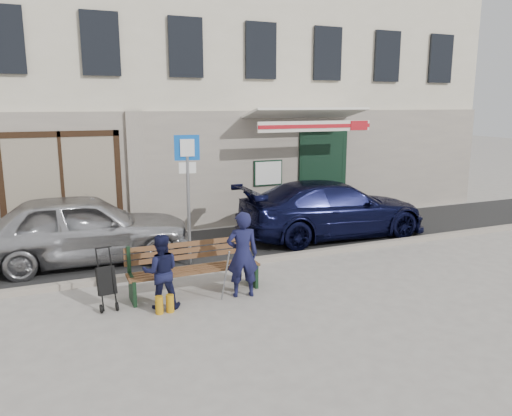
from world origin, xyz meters
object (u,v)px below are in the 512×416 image
car_silver (84,228)px  parking_sign (188,179)px  car_navy (332,209)px  man (242,254)px  bench (192,269)px  stroller (106,282)px  woman (161,271)px

car_silver → parking_sign: bearing=-116.9°
car_navy → man: size_ratio=3.22×
bench → stroller: bearing=-177.2°
man → woman: (-1.45, 0.04, -0.13)m
car_silver → stroller: size_ratio=4.38×
car_navy → bench: 5.11m
man → parking_sign: bearing=-66.5°
car_silver → bench: size_ratio=1.88×
car_navy → man: (-3.67, -2.94, 0.05)m
car_navy → man: 4.71m
car_silver → stroller: car_silver is taller
man → car_navy: bearing=-129.5°
woman → stroller: size_ratio=1.24×
car_navy → parking_sign: parking_sign is taller
car_navy → parking_sign: bearing=105.1°
car_silver → man: size_ratio=2.91×
stroller → parking_sign: bearing=33.0°
stroller → man: bearing=-17.0°
bench → woman: size_ratio=1.87×
man → woman: size_ratio=1.21×
woman → parking_sign: bearing=-106.8°
car_navy → man: man is taller
stroller → car_silver: bearing=85.7°
parking_sign → woman: size_ratio=2.16×
car_navy → stroller: 6.50m
bench → man: 0.98m
parking_sign → bench: 2.11m
car_silver → parking_sign: (2.02, -1.13, 1.10)m
parking_sign → car_silver: bearing=159.1°
parking_sign → man: size_ratio=1.79×
man → bench: bearing=-19.0°
car_navy → car_silver: bearing=90.3°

